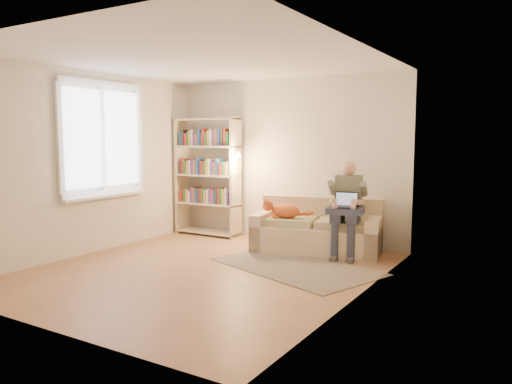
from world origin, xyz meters
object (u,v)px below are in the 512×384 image
Objects in this scene: sofa at (317,232)px; person at (347,203)px; cat at (286,210)px; laptop at (343,203)px; bookshelf at (207,171)px.

person is (0.47, -0.05, 0.47)m from sofa.
laptop is at bearing -9.41° from cat.
cat is 0.33× the size of bookshelf.
cat is at bearing 178.30° from person.
person is 0.91m from cat.
person is at bearing 73.87° from laptop.
bookshelf is (-2.58, 0.21, 0.36)m from person.
sofa is 2.27m from bookshelf.
person is at bearing -5.05° from bookshelf.
person reaches higher than sofa.
person is at bearing -1.70° from cat.
person is 2.61m from bookshelf.
sofa is at bearing 148.01° from laptop.
laptop is (-0.01, -0.12, 0.01)m from person.
person is 2.01× the size of cat.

